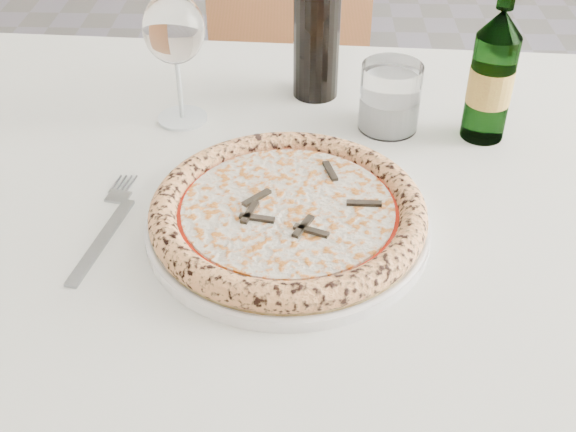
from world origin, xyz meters
name	(u,v)px	position (x,y,z in m)	size (l,w,h in m)	color
floor	(344,408)	(0.00, 0.00, -0.01)	(5.00, 6.00, 0.02)	slate
dining_table	(291,236)	(-0.11, -0.24, 0.66)	(1.45, 0.90, 0.76)	brown
chair_far	(291,71)	(-0.13, 0.53, 0.53)	(0.41, 0.41, 0.93)	brown
plate	(288,224)	(-0.11, -0.34, 0.76)	(0.33, 0.33, 0.02)	white
pizza	(288,212)	(-0.11, -0.34, 0.78)	(0.32, 0.32, 0.03)	tan
fork	(107,227)	(-0.32, -0.34, 0.76)	(0.04, 0.22, 0.00)	#8F949A
wine_glass	(174,32)	(-0.27, -0.09, 0.89)	(0.08, 0.08, 0.19)	silver
tumbler	(390,101)	(0.02, -0.10, 0.80)	(0.08, 0.08, 0.09)	white
beer_bottle	(492,76)	(0.15, -0.12, 0.85)	(0.06, 0.06, 0.23)	#30592C
wine_bottle	(317,19)	(-0.08, 0.00, 0.87)	(0.07, 0.07, 0.28)	black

